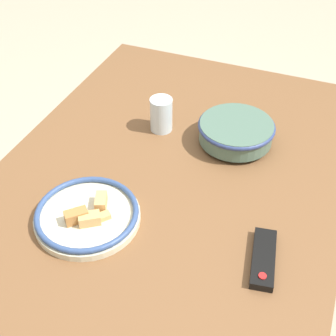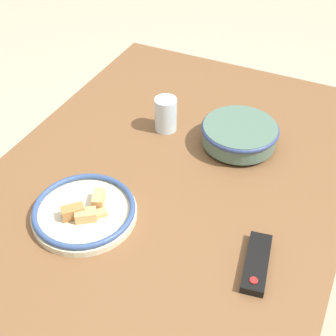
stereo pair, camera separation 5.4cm
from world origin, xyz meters
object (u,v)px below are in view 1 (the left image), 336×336
at_px(food_plate, 87,215).
at_px(tv_remote, 263,259).
at_px(drinking_glass, 161,114).
at_px(noodle_bowl, 236,131).

relative_size(food_plate, tv_remote, 1.54).
distance_m(tv_remote, drinking_glass, 0.54).
bearing_deg(drinking_glass, food_plate, -3.19).
relative_size(food_plate, drinking_glass, 2.45).
xyz_separation_m(tv_remote, drinking_glass, (-0.37, -0.39, 0.04)).
relative_size(tv_remote, drinking_glass, 1.59).
bearing_deg(noodle_bowl, drinking_glass, -85.78).
distance_m(noodle_bowl, drinking_glass, 0.22).
bearing_deg(tv_remote, drinking_glass, -52.69).
distance_m(food_plate, tv_remote, 0.42).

